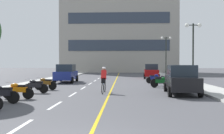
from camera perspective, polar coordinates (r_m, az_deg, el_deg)
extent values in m
plane|color=#47474C|center=(26.38, 0.19, -3.31)|extent=(140.00, 140.00, 0.00)
cube|color=#A8A8A3|center=(30.51, -13.21, -2.65)|extent=(2.40, 72.00, 0.12)
cube|color=#A8A8A3|center=(29.97, 14.35, -2.72)|extent=(2.40, 72.00, 0.12)
cube|color=silver|center=(8.17, -20.55, -12.89)|extent=(0.14, 2.20, 0.01)
cube|color=silver|center=(11.87, -12.84, -8.51)|extent=(0.14, 2.20, 0.01)
cube|color=silver|center=(15.73, -8.91, -6.19)|extent=(0.14, 2.20, 0.01)
cube|color=silver|center=(19.64, -6.56, -4.76)|extent=(0.14, 2.20, 0.01)
cube|color=silver|center=(23.58, -5.00, -3.81)|extent=(0.14, 2.20, 0.01)
cube|color=silver|center=(27.54, -3.89, -3.13)|extent=(0.14, 2.20, 0.01)
cube|color=silver|center=(31.50, -3.05, -2.62)|extent=(0.14, 2.20, 0.01)
cube|color=silver|center=(35.48, -2.41, -2.22)|extent=(0.14, 2.20, 0.01)
cube|color=silver|center=(39.46, -1.89, -1.91)|extent=(0.14, 2.20, 0.01)
cube|color=silver|center=(43.44, -1.47, -1.65)|extent=(0.14, 2.20, 0.01)
cube|color=silver|center=(47.43, -1.12, -1.43)|extent=(0.14, 2.20, 0.01)
cube|color=silver|center=(51.42, -0.83, -1.25)|extent=(0.14, 2.20, 0.01)
cube|color=gold|center=(29.36, 0.93, -2.88)|extent=(0.12, 66.00, 0.01)
cube|color=#9E998E|center=(53.84, 1.57, 8.65)|extent=(24.28, 6.11, 18.38)
cube|color=#2D3847|center=(50.37, 1.50, 4.98)|extent=(20.40, 0.10, 2.21)
cube|color=#2D3847|center=(51.06, 1.51, 11.16)|extent=(20.40, 0.10, 2.21)
cylinder|color=black|center=(23.34, 18.02, 2.94)|extent=(0.14, 0.14, 5.34)
cylinder|color=black|center=(23.56, 18.05, 9.08)|extent=(1.10, 0.08, 0.08)
sphere|color=white|center=(23.43, 16.73, 9.13)|extent=(0.36, 0.36, 0.36)
sphere|color=white|center=(23.71, 19.34, 9.02)|extent=(0.36, 0.36, 0.36)
cylinder|color=black|center=(35.75, 12.22, 2.36)|extent=(0.14, 0.14, 5.48)
cylinder|color=black|center=(35.91, 12.23, 6.49)|extent=(1.10, 0.08, 0.08)
sphere|color=white|center=(35.82, 11.36, 6.51)|extent=(0.36, 0.36, 0.36)
sphere|color=white|center=(36.00, 13.10, 6.48)|extent=(0.36, 0.36, 0.36)
cylinder|color=black|center=(17.55, 12.13, -4.41)|extent=(0.27, 0.66, 0.64)
cylinder|color=black|center=(17.78, 17.61, -4.37)|extent=(0.27, 0.66, 0.64)
cylinder|color=black|center=(14.78, 13.08, -5.42)|extent=(0.27, 0.66, 0.64)
cylinder|color=black|center=(15.05, 19.56, -5.33)|extent=(0.27, 0.66, 0.64)
cube|color=black|center=(16.23, 15.56, -3.44)|extent=(2.02, 4.32, 0.80)
cube|color=#1E2833|center=(16.19, 15.58, -0.80)|extent=(1.73, 2.31, 0.70)
cylinder|color=black|center=(27.10, -11.57, -2.54)|extent=(0.24, 0.65, 0.64)
cylinder|color=black|center=(26.78, -8.02, -2.57)|extent=(0.24, 0.65, 0.64)
cylinder|color=black|center=(24.38, -13.03, -2.93)|extent=(0.24, 0.65, 0.64)
cylinder|color=black|center=(24.02, -9.09, -2.97)|extent=(0.24, 0.65, 0.64)
cube|color=navy|center=(25.53, -10.41, -1.85)|extent=(1.81, 4.24, 0.80)
cube|color=#1E2833|center=(25.51, -10.41, -0.17)|extent=(1.62, 2.24, 0.70)
cylinder|color=black|center=(33.45, 7.40, -1.88)|extent=(0.27, 0.65, 0.64)
cylinder|color=black|center=(33.52, 10.31, -1.88)|extent=(0.27, 0.65, 0.64)
cylinder|color=black|center=(30.66, 7.46, -2.13)|extent=(0.27, 0.65, 0.64)
cylinder|color=black|center=(30.72, 10.64, -2.13)|extent=(0.27, 0.65, 0.64)
cube|color=maroon|center=(32.06, 8.95, -1.29)|extent=(2.00, 4.31, 0.80)
cube|color=#1E2833|center=(32.04, 8.96, 0.05)|extent=(1.71, 2.31, 0.70)
cylinder|color=black|center=(12.93, -21.60, -6.45)|extent=(0.60, 0.10, 0.60)
cube|color=black|center=(13.14, -23.79, -5.38)|extent=(0.90, 0.29, 0.28)
cube|color=black|center=(13.01, -22.81, -4.55)|extent=(0.44, 0.24, 0.10)
cylinder|color=black|center=(14.68, -22.59, -5.59)|extent=(0.60, 0.11, 0.60)
cylinder|color=black|center=(14.23, -18.58, -5.76)|extent=(0.60, 0.11, 0.60)
cube|color=orange|center=(14.42, -20.62, -4.81)|extent=(0.90, 0.29, 0.28)
ellipsoid|color=orange|center=(14.48, -21.35, -3.92)|extent=(0.44, 0.24, 0.22)
cube|color=black|center=(14.30, -19.71, -4.05)|extent=(0.44, 0.24, 0.10)
cylinder|color=silver|center=(14.62, -22.60, -3.25)|extent=(0.04, 0.60, 0.03)
cylinder|color=black|center=(17.16, -18.70, -4.63)|extent=(0.61, 0.15, 0.60)
cylinder|color=black|center=(16.70, -15.32, -4.77)|extent=(0.61, 0.15, 0.60)
cube|color=black|center=(16.90, -17.04, -3.96)|extent=(0.92, 0.36, 0.28)
ellipsoid|color=black|center=(16.97, -17.65, -3.20)|extent=(0.46, 0.28, 0.22)
cube|color=black|center=(16.78, -16.26, -3.30)|extent=(0.46, 0.28, 0.10)
cylinder|color=silver|center=(17.11, -18.71, -2.63)|extent=(0.09, 0.60, 0.03)
cylinder|color=black|center=(19.00, -16.43, -4.09)|extent=(0.61, 0.19, 0.60)
cylinder|color=black|center=(18.51, -13.42, -4.21)|extent=(0.61, 0.19, 0.60)
cube|color=brown|center=(18.73, -14.95, -3.48)|extent=(0.93, 0.42, 0.28)
ellipsoid|color=brown|center=(18.80, -15.49, -2.79)|extent=(0.47, 0.31, 0.22)
cube|color=black|center=(18.60, -14.26, -2.89)|extent=(0.47, 0.31, 0.10)
cylinder|color=silver|center=(18.95, -16.44, -2.28)|extent=(0.12, 0.60, 0.03)
cylinder|color=black|center=(19.98, 12.79, -3.83)|extent=(0.61, 0.24, 0.60)
cylinder|color=black|center=(20.08, 9.64, -3.80)|extent=(0.61, 0.24, 0.60)
cube|color=#0C4C19|center=(20.00, 11.21, -3.19)|extent=(0.94, 0.48, 0.28)
ellipsoid|color=#0C4C19|center=(19.97, 11.79, -2.56)|extent=(0.48, 0.34, 0.22)
cube|color=black|center=(20.01, 10.50, -2.61)|extent=(0.48, 0.34, 0.10)
cylinder|color=silver|center=(19.94, 12.79, -2.11)|extent=(0.17, 0.59, 0.03)
cylinder|color=black|center=(22.01, 12.27, -3.39)|extent=(0.61, 0.22, 0.60)
cylinder|color=black|center=(21.63, 9.55, -3.46)|extent=(0.61, 0.22, 0.60)
cube|color=black|center=(21.80, 10.93, -2.85)|extent=(0.94, 0.46, 0.28)
ellipsoid|color=black|center=(21.86, 11.42, -2.26)|extent=(0.48, 0.33, 0.22)
cube|color=black|center=(21.70, 10.31, -2.33)|extent=(0.48, 0.33, 0.10)
cylinder|color=silver|center=(21.97, 12.27, -1.83)|extent=(0.15, 0.59, 0.03)
cylinder|color=black|center=(24.69, 10.87, -2.92)|extent=(0.61, 0.24, 0.60)
cylinder|color=black|center=(24.29, 8.46, -2.98)|extent=(0.61, 0.24, 0.60)
cube|color=navy|center=(24.47, 9.68, -2.44)|extent=(0.94, 0.49, 0.28)
ellipsoid|color=navy|center=(24.53, 10.12, -1.91)|extent=(0.49, 0.34, 0.22)
cube|color=black|center=(24.37, 9.13, -1.98)|extent=(0.49, 0.34, 0.10)
cylinder|color=silver|center=(24.66, 10.87, -1.53)|extent=(0.18, 0.59, 0.03)
torus|color=black|center=(16.75, -1.64, -4.58)|extent=(0.09, 0.72, 0.72)
torus|color=black|center=(15.72, -2.18, -4.94)|extent=(0.09, 0.72, 0.72)
cylinder|color=blue|center=(16.18, -1.91, -3.71)|extent=(0.10, 0.95, 0.04)
cube|color=black|center=(16.02, -1.99, -2.97)|extent=(0.11, 0.21, 0.06)
cylinder|color=blue|center=(16.61, -1.69, -2.72)|extent=(0.42, 0.06, 0.03)
cube|color=black|center=(16.07, -1.97, -3.20)|extent=(0.26, 0.37, 0.28)
cube|color=red|center=(16.20, -1.89, -1.75)|extent=(0.35, 0.47, 0.61)
sphere|color=#8C6647|center=(16.31, -1.82, -0.50)|extent=(0.20, 0.20, 0.20)
ellipsoid|color=white|center=(16.31, -1.82, -0.26)|extent=(0.24, 0.26, 0.16)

